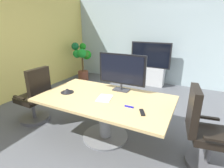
# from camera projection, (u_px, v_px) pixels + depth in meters

# --- Properties ---
(ground_plane) EXTENTS (7.58, 7.58, 0.00)m
(ground_plane) POSITION_uv_depth(u_px,v_px,m) (105.00, 133.00, 3.13)
(ground_plane) COLOR #515459
(wall_back_glass_partition) EXTENTS (5.60, 0.10, 2.63)m
(wall_back_glass_partition) POSITION_uv_depth(u_px,v_px,m) (156.00, 41.00, 5.47)
(wall_back_glass_partition) COLOR #9EB2B7
(wall_back_glass_partition) RESTS_ON ground
(conference_table) EXTENTS (2.09, 1.19, 0.73)m
(conference_table) POSITION_uv_depth(u_px,v_px,m) (105.00, 107.00, 2.85)
(conference_table) COLOR tan
(conference_table) RESTS_ON ground
(office_chair_left) EXTENTS (0.60, 0.58, 1.09)m
(office_chair_left) POSITION_uv_depth(u_px,v_px,m) (35.00, 100.00, 3.37)
(office_chair_left) COLOR #4C4C51
(office_chair_left) RESTS_ON ground
(office_chair_right) EXTENTS (0.63, 0.61, 1.09)m
(office_chair_right) POSITION_uv_depth(u_px,v_px,m) (204.00, 135.00, 2.31)
(office_chair_right) COLOR #4C4C51
(office_chair_right) RESTS_ON ground
(tv_monitor) EXTENTS (0.84, 0.18, 0.64)m
(tv_monitor) POSITION_uv_depth(u_px,v_px,m) (122.00, 70.00, 2.99)
(tv_monitor) COLOR #333338
(tv_monitor) RESTS_ON conference_table
(wall_display_unit) EXTENTS (1.20, 0.36, 1.31)m
(wall_display_unit) POSITION_uv_depth(u_px,v_px,m) (150.00, 71.00, 5.47)
(wall_display_unit) COLOR #B7BABC
(wall_display_unit) RESTS_ON ground
(potted_plant) EXTENTS (0.61, 0.56, 1.24)m
(potted_plant) POSITION_uv_depth(u_px,v_px,m) (82.00, 58.00, 5.82)
(potted_plant) COLOR brown
(potted_plant) RESTS_ON ground
(conference_phone) EXTENTS (0.22, 0.22, 0.07)m
(conference_phone) POSITION_uv_depth(u_px,v_px,m) (67.00, 91.00, 2.99)
(conference_phone) COLOR black
(conference_phone) RESTS_ON conference_table
(remote_control) EXTENTS (0.12, 0.17, 0.02)m
(remote_control) POSITION_uv_depth(u_px,v_px,m) (142.00, 112.00, 2.31)
(remote_control) COLOR black
(remote_control) RESTS_ON conference_table
(whiteboard_marker) EXTENTS (0.13, 0.02, 0.02)m
(whiteboard_marker) POSITION_uv_depth(u_px,v_px,m) (129.00, 107.00, 2.47)
(whiteboard_marker) COLOR #1919A5
(whiteboard_marker) RESTS_ON conference_table
(paper_notepad) EXTENTS (0.27, 0.34, 0.01)m
(paper_notepad) POSITION_uv_depth(u_px,v_px,m) (105.00, 98.00, 2.76)
(paper_notepad) COLOR white
(paper_notepad) RESTS_ON conference_table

